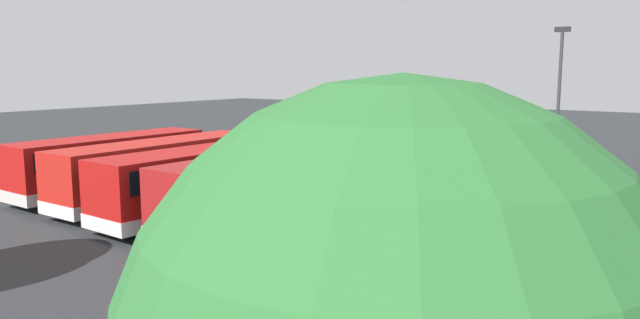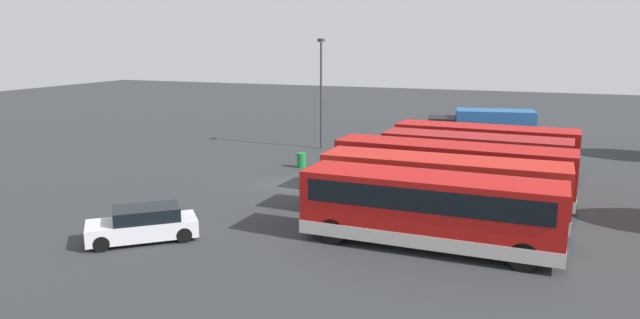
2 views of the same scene
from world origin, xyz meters
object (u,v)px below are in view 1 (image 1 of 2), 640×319
car_hatchback_silver (217,151)px  lamp_post_tall (559,100)px  box_truck_blue (545,219)px  waste_bin_yellow (415,178)px  bus_single_deck_second (268,187)px  bus_single_deck_third (221,176)px  bus_single_deck_near_end (346,200)px  bus_single_deck_fourth (162,169)px  bus_single_deck_fifth (111,162)px

car_hatchback_silver → lamp_post_tall: 22.68m
box_truck_blue → waste_bin_yellow: bearing=-47.9°
lamp_post_tall → box_truck_blue: bearing=102.3°
car_hatchback_silver → lamp_post_tall: size_ratio=0.54×
bus_single_deck_second → waste_bin_yellow: (-1.16, -11.10, -1.14)m
box_truck_blue → car_hatchback_silver: box_truck_blue is taller
car_hatchback_silver → box_truck_blue: bearing=156.1°
bus_single_deck_third → car_hatchback_silver: 15.42m
bus_single_deck_second → car_hatchback_silver: 18.43m
bus_single_deck_second → lamp_post_tall: size_ratio=1.25×
bus_single_deck_near_end → waste_bin_yellow: 11.65m
bus_single_deck_fourth → bus_single_deck_third: bearing=-177.8°
bus_single_deck_near_end → bus_single_deck_fourth: size_ratio=1.00×
waste_bin_yellow → car_hatchback_silver: bearing=-2.1°
bus_single_deck_second → waste_bin_yellow: size_ratio=10.96×
bus_single_deck_third → bus_single_deck_fifth: bearing=2.2°
bus_single_deck_third → bus_single_deck_fourth: same height
bus_single_deck_second → bus_single_deck_third: size_ratio=0.86×
bus_single_deck_third → bus_single_deck_fifth: 7.42m
bus_single_deck_near_end → bus_single_deck_fourth: same height
bus_single_deck_fourth → box_truck_blue: 17.67m
bus_single_deck_near_end → bus_single_deck_fourth: bearing=-4.3°
box_truck_blue → bus_single_deck_second: bearing=3.5°
bus_single_deck_near_end → bus_single_deck_third: same height
bus_single_deck_near_end → bus_single_deck_third: bearing=-7.6°
bus_single_deck_near_end → car_hatchback_silver: 21.62m
bus_single_deck_third → waste_bin_yellow: 11.32m
box_truck_blue → waste_bin_yellow: (9.44, -10.45, -1.23)m
bus_single_deck_near_end → bus_single_deck_second: 3.82m
bus_single_deck_fourth → lamp_post_tall: lamp_post_tall is taller
bus_single_deck_fifth → bus_single_deck_fourth: bearing=-177.8°
bus_single_deck_third → lamp_post_tall: size_ratio=1.47×
lamp_post_tall → bus_single_deck_fifth: bearing=32.3°
bus_single_deck_fifth → car_hatchback_silver: bearing=-72.7°
bus_single_deck_fourth → lamp_post_tall: (-15.12, -11.75, 3.22)m
bus_single_deck_third → waste_bin_yellow: (-4.51, -10.32, -1.15)m
box_truck_blue → bus_single_deck_near_end: bearing=7.0°
bus_single_deck_third → box_truck_blue: size_ratio=1.56×
bus_single_deck_second → bus_single_deck_fifth: 10.77m
lamp_post_tall → bus_single_deck_near_end: bearing=71.4°
bus_single_deck_fourth → lamp_post_tall: size_ratio=1.33×
lamp_post_tall → waste_bin_yellow: (6.89, 1.28, -4.36)m
bus_single_deck_second → bus_single_deck_third: same height
bus_single_deck_fifth → waste_bin_yellow: (-11.92, -10.60, -1.14)m
bus_single_deck_near_end → car_hatchback_silver: bus_single_deck_near_end is taller
bus_single_deck_third → bus_single_deck_fourth: 3.72m
bus_single_deck_fourth → waste_bin_yellow: size_ratio=11.65×
bus_single_deck_third → bus_single_deck_fourth: size_ratio=1.10×
bus_single_deck_second → car_hatchback_silver: bus_single_deck_second is taller
car_hatchback_silver → waste_bin_yellow: bearing=177.9°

